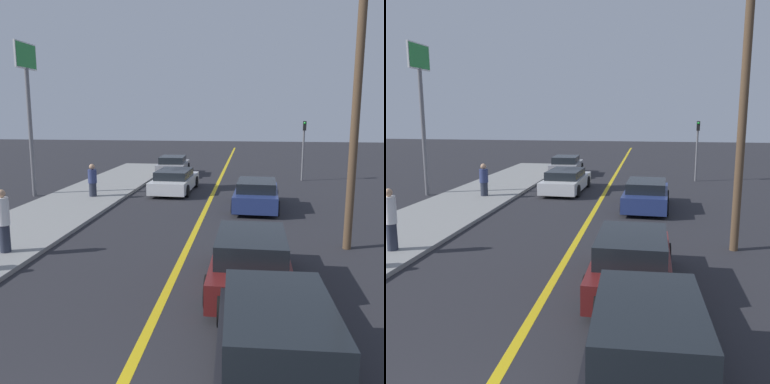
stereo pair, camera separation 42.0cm
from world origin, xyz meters
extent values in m
cube|color=gold|center=(0.00, 18.00, 0.00)|extent=(0.20, 60.00, 0.01)
cube|color=gray|center=(-6.00, 14.84, 0.07)|extent=(3.80, 29.69, 0.13)
cube|color=black|center=(2.31, 3.19, 0.49)|extent=(2.00, 4.74, 0.63)
cube|color=black|center=(2.31, 2.95, 1.06)|extent=(1.70, 2.63, 0.51)
cylinder|color=black|center=(1.39, 4.60, 0.32)|extent=(0.24, 0.65, 0.64)
cylinder|color=black|center=(3.11, 4.67, 0.32)|extent=(0.24, 0.65, 0.64)
cube|color=maroon|center=(1.90, 6.64, 0.51)|extent=(1.78, 4.18, 0.62)
cube|color=black|center=(1.90, 6.44, 1.08)|extent=(1.56, 2.30, 0.53)
cylinder|color=black|center=(1.08, 7.94, 0.36)|extent=(0.22, 0.72, 0.71)
cylinder|color=black|center=(2.74, 7.93, 0.36)|extent=(0.22, 0.72, 0.71)
cylinder|color=black|center=(1.06, 5.36, 0.36)|extent=(0.22, 0.72, 0.71)
cylinder|color=black|center=(2.73, 5.35, 0.36)|extent=(0.22, 0.72, 0.71)
cube|color=navy|center=(2.13, 15.25, 0.49)|extent=(1.95, 4.24, 0.66)
cube|color=black|center=(2.13, 15.04, 1.03)|extent=(1.66, 2.36, 0.42)
cylinder|color=black|center=(1.34, 16.58, 0.30)|extent=(0.24, 0.61, 0.60)
cylinder|color=black|center=(3.03, 16.51, 0.30)|extent=(0.24, 0.61, 0.60)
cylinder|color=black|center=(1.24, 13.99, 0.30)|extent=(0.24, 0.61, 0.60)
cylinder|color=black|center=(2.93, 13.92, 0.30)|extent=(0.24, 0.61, 0.60)
cube|color=silver|center=(-2.03, 18.72, 0.46)|extent=(1.96, 4.70, 0.59)
cube|color=black|center=(-2.03, 18.48, 0.97)|extent=(1.68, 2.60, 0.41)
cylinder|color=black|center=(-2.86, 20.18, 0.30)|extent=(0.24, 0.62, 0.61)
cylinder|color=black|center=(-1.13, 20.13, 0.30)|extent=(0.24, 0.62, 0.61)
cylinder|color=black|center=(-2.94, 17.30, 0.30)|extent=(0.24, 0.62, 0.61)
cylinder|color=black|center=(-1.21, 17.25, 0.30)|extent=(0.24, 0.62, 0.61)
cube|color=#9E9EA3|center=(-3.21, 24.73, 0.51)|extent=(1.95, 4.02, 0.64)
cube|color=black|center=(-3.21, 24.53, 1.04)|extent=(1.65, 2.24, 0.43)
cylinder|color=black|center=(-4.11, 25.91, 0.34)|extent=(0.25, 0.69, 0.68)
cylinder|color=black|center=(-2.43, 25.99, 0.34)|extent=(0.25, 0.69, 0.68)
cylinder|color=black|center=(-4.00, 23.47, 0.34)|extent=(0.25, 0.69, 0.68)
cylinder|color=black|center=(-2.32, 23.54, 0.34)|extent=(0.25, 0.69, 0.68)
cylinder|color=#282D3D|center=(-5.04, 7.86, 0.53)|extent=(0.30, 0.30, 0.79)
cylinder|color=silver|center=(-5.04, 7.86, 1.32)|extent=(0.35, 0.35, 0.79)
sphere|color=tan|center=(-5.04, 7.86, 1.83)|extent=(0.23, 0.23, 0.23)
cylinder|color=#282D3D|center=(-5.57, 16.20, 0.45)|extent=(0.35, 0.35, 0.64)
cylinder|color=navy|center=(-5.57, 16.20, 1.10)|extent=(0.41, 0.41, 0.64)
sphere|color=tan|center=(-5.57, 16.20, 1.55)|extent=(0.27, 0.27, 0.27)
cylinder|color=slate|center=(4.98, 23.34, 1.79)|extent=(0.12, 0.12, 3.58)
cube|color=black|center=(4.98, 23.16, 3.31)|extent=(0.18, 0.18, 0.55)
sphere|color=green|center=(4.98, 23.07, 3.47)|extent=(0.14, 0.14, 0.14)
cylinder|color=slate|center=(-8.69, 16.48, 3.07)|extent=(0.20, 0.20, 6.14)
cube|color=silver|center=(-8.69, 16.48, 6.68)|extent=(0.08, 1.89, 1.21)
cube|color=#238438|center=(-8.69, 16.48, 6.68)|extent=(0.12, 1.77, 1.09)
cylinder|color=brown|center=(4.80, 9.91, 3.63)|extent=(0.24, 0.24, 7.26)
camera|label=1|loc=(1.83, -3.03, 4.04)|focal=40.00mm
camera|label=2|loc=(2.25, -2.97, 4.04)|focal=40.00mm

